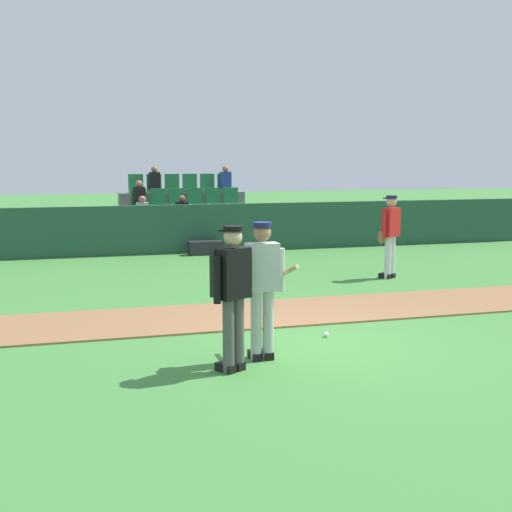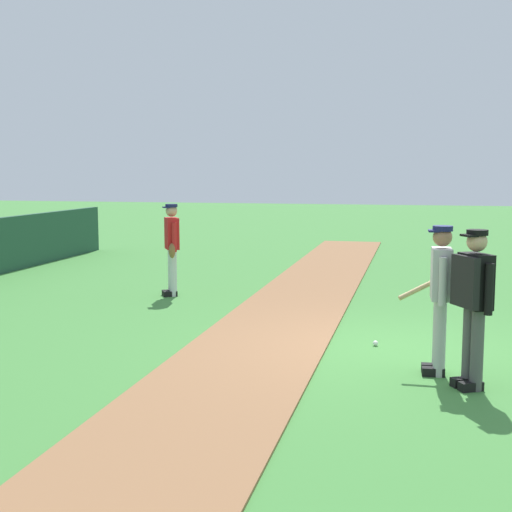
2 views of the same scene
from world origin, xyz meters
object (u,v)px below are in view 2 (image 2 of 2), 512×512
at_px(batter_grey_jersey, 440,294).
at_px(baseball, 375,343).
at_px(runner_red_jersey, 172,246).
at_px(umpire_home_plate, 473,299).

height_order(batter_grey_jersey, baseball, batter_grey_jersey).
bearing_deg(baseball, batter_grey_jersey, -145.98).
distance_m(batter_grey_jersey, runner_red_jersey, 6.38).
bearing_deg(runner_red_jersey, umpire_home_plate, -132.04).
relative_size(batter_grey_jersey, baseball, 23.78).
bearing_deg(runner_red_jersey, batter_grey_jersey, -130.89).
bearing_deg(batter_grey_jersey, umpire_home_plate, -144.83).
height_order(umpire_home_plate, runner_red_jersey, same).
height_order(runner_red_jersey, baseball, runner_red_jersey).
height_order(batter_grey_jersey, runner_red_jersey, same).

